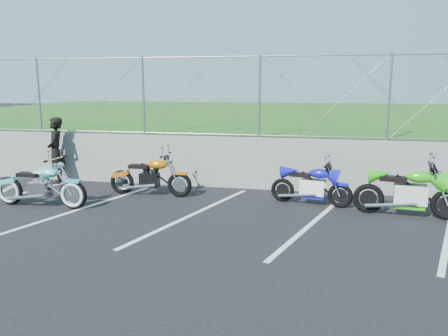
% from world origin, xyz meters
% --- Properties ---
extents(ground, '(90.00, 90.00, 0.00)m').
position_xyz_m(ground, '(0.00, 0.00, 0.00)').
color(ground, black).
rests_on(ground, ground).
extents(retaining_wall, '(30.00, 0.22, 1.30)m').
position_xyz_m(retaining_wall, '(0.00, 3.50, 0.65)').
color(retaining_wall, slate).
rests_on(retaining_wall, ground).
extents(grass_field, '(30.00, 20.00, 1.30)m').
position_xyz_m(grass_field, '(0.00, 13.50, 0.65)').
color(grass_field, '#1D4E14').
rests_on(grass_field, ground).
extents(chain_link_fence, '(28.00, 0.03, 2.00)m').
position_xyz_m(chain_link_fence, '(0.00, 3.50, 2.30)').
color(chain_link_fence, gray).
rests_on(chain_link_fence, retaining_wall).
extents(parking_lines, '(18.29, 4.31, 0.01)m').
position_xyz_m(parking_lines, '(1.20, 1.00, 0.00)').
color(parking_lines, silver).
rests_on(parking_lines, ground).
extents(cruiser_turquoise, '(2.17, 0.68, 1.08)m').
position_xyz_m(cruiser_turquoise, '(-3.32, 0.88, 0.43)').
color(cruiser_turquoise, black).
rests_on(cruiser_turquoise, ground).
extents(naked_orange, '(2.01, 0.68, 1.00)m').
position_xyz_m(naked_orange, '(-1.37, 2.26, 0.43)').
color(naked_orange, black).
rests_on(naked_orange, ground).
extents(sportbike_green, '(2.07, 0.74, 1.07)m').
position_xyz_m(sportbike_green, '(4.22, 1.73, 0.46)').
color(sportbike_green, black).
rests_on(sportbike_green, ground).
extents(sportbike_blue, '(1.78, 0.63, 0.93)m').
position_xyz_m(sportbike_blue, '(2.34, 2.21, 0.40)').
color(sportbike_blue, black).
rests_on(sportbike_blue, ground).
extents(person_standing, '(0.64, 0.75, 1.75)m').
position_xyz_m(person_standing, '(-4.30, 3.02, 0.87)').
color(person_standing, black).
rests_on(person_standing, ground).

